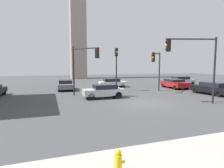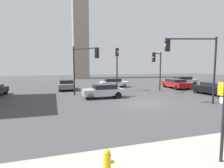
{
  "view_description": "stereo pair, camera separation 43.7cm",
  "coord_description": "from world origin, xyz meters",
  "px_view_note": "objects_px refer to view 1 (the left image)",
  "views": [
    {
      "loc": [
        -7.91,
        -14.5,
        3.35
      ],
      "look_at": [
        -1.47,
        4.46,
        1.31
      ],
      "focal_mm": 29.72,
      "sensor_mm": 36.0,
      "label": 1
    },
    {
      "loc": [
        -7.49,
        -14.63,
        3.35
      ],
      "look_at": [
        -1.47,
        4.46,
        1.31
      ],
      "focal_mm": 29.72,
      "sensor_mm": 36.0,
      "label": 2
    }
  ],
  "objects_px": {
    "car_6": "(112,83)",
    "car_5": "(181,80)",
    "traffic_light_0": "(193,56)",
    "car_2": "(65,85)",
    "traffic_light_3": "(156,63)",
    "car_3": "(174,83)",
    "fire_hydrant": "(118,162)",
    "car_1": "(212,88)",
    "traffic_light_2": "(116,62)",
    "traffic_light_1": "(85,61)",
    "car_4": "(104,91)"
  },
  "relations": [
    {
      "from": "traffic_light_0",
      "to": "car_2",
      "type": "height_order",
      "value": "traffic_light_0"
    },
    {
      "from": "traffic_light_3",
      "to": "car_1",
      "type": "height_order",
      "value": "traffic_light_3"
    },
    {
      "from": "car_1",
      "to": "car_6",
      "type": "bearing_deg",
      "value": 34.23
    },
    {
      "from": "traffic_light_2",
      "to": "traffic_light_3",
      "type": "xyz_separation_m",
      "value": [
        4.38,
        -2.29,
        -0.24
      ]
    },
    {
      "from": "fire_hydrant",
      "to": "car_6",
      "type": "distance_m",
      "value": 22.71
    },
    {
      "from": "car_6",
      "to": "car_5",
      "type": "bearing_deg",
      "value": 4.1
    },
    {
      "from": "car_6",
      "to": "car_1",
      "type": "bearing_deg",
      "value": -45.84
    },
    {
      "from": "traffic_light_3",
      "to": "car_6",
      "type": "bearing_deg",
      "value": -105.46
    },
    {
      "from": "traffic_light_1",
      "to": "car_1",
      "type": "bearing_deg",
      "value": 36.21
    },
    {
      "from": "traffic_light_3",
      "to": "car_3",
      "type": "xyz_separation_m",
      "value": [
        4.75,
        2.64,
        -2.85
      ]
    },
    {
      "from": "traffic_light_1",
      "to": "car_5",
      "type": "height_order",
      "value": "traffic_light_1"
    },
    {
      "from": "traffic_light_1",
      "to": "traffic_light_0",
      "type": "bearing_deg",
      "value": 10.14
    },
    {
      "from": "car_1",
      "to": "car_5",
      "type": "xyz_separation_m",
      "value": [
        4.1,
        10.15,
        0.01
      ]
    },
    {
      "from": "fire_hydrant",
      "to": "car_5",
      "type": "distance_m",
      "value": 29.21
    },
    {
      "from": "traffic_light_2",
      "to": "fire_hydrant",
      "type": "bearing_deg",
      "value": -29.25
    },
    {
      "from": "traffic_light_2",
      "to": "car_3",
      "type": "distance_m",
      "value": 9.64
    },
    {
      "from": "traffic_light_3",
      "to": "car_6",
      "type": "relative_size",
      "value": 1.18
    },
    {
      "from": "traffic_light_2",
      "to": "car_3",
      "type": "xyz_separation_m",
      "value": [
        9.13,
        0.34,
        -3.08
      ]
    },
    {
      "from": "fire_hydrant",
      "to": "car_1",
      "type": "height_order",
      "value": "car_1"
    },
    {
      "from": "traffic_light_0",
      "to": "traffic_light_1",
      "type": "height_order",
      "value": "traffic_light_0"
    },
    {
      "from": "traffic_light_2",
      "to": "traffic_light_3",
      "type": "relative_size",
      "value": 1.1
    },
    {
      "from": "car_1",
      "to": "car_3",
      "type": "height_order",
      "value": "car_1"
    },
    {
      "from": "traffic_light_0",
      "to": "car_3",
      "type": "bearing_deg",
      "value": -103.36
    },
    {
      "from": "traffic_light_1",
      "to": "traffic_light_2",
      "type": "height_order",
      "value": "traffic_light_2"
    },
    {
      "from": "traffic_light_2",
      "to": "car_5",
      "type": "relative_size",
      "value": 1.21
    },
    {
      "from": "traffic_light_0",
      "to": "car_2",
      "type": "relative_size",
      "value": 1.31
    },
    {
      "from": "traffic_light_0",
      "to": "traffic_light_2",
      "type": "xyz_separation_m",
      "value": [
        -3.57,
        9.22,
        -0.36
      ]
    },
    {
      "from": "car_2",
      "to": "car_4",
      "type": "xyz_separation_m",
      "value": [
        3.16,
        -7.69,
        0.03
      ]
    },
    {
      "from": "fire_hydrant",
      "to": "car_6",
      "type": "relative_size",
      "value": 0.17
    },
    {
      "from": "traffic_light_1",
      "to": "car_4",
      "type": "bearing_deg",
      "value": 2.33
    },
    {
      "from": "traffic_light_2",
      "to": "car_5",
      "type": "height_order",
      "value": "traffic_light_2"
    },
    {
      "from": "traffic_light_2",
      "to": "car_2",
      "type": "height_order",
      "value": "traffic_light_2"
    },
    {
      "from": "car_5",
      "to": "car_6",
      "type": "relative_size",
      "value": 1.07
    },
    {
      "from": "traffic_light_0",
      "to": "car_5",
      "type": "xyz_separation_m",
      "value": [
        9.98,
        13.47,
        -3.42
      ]
    },
    {
      "from": "car_1",
      "to": "car_4",
      "type": "distance_m",
      "value": 12.49
    },
    {
      "from": "car_2",
      "to": "car_6",
      "type": "bearing_deg",
      "value": 99.82
    },
    {
      "from": "traffic_light_0",
      "to": "car_3",
      "type": "relative_size",
      "value": 1.21
    },
    {
      "from": "car_2",
      "to": "car_3",
      "type": "bearing_deg",
      "value": 81.31
    },
    {
      "from": "traffic_light_2",
      "to": "car_4",
      "type": "distance_m",
      "value": 5.97
    },
    {
      "from": "traffic_light_0",
      "to": "car_4",
      "type": "bearing_deg",
      "value": -20.76
    },
    {
      "from": "traffic_light_3",
      "to": "car_6",
      "type": "distance_m",
      "value": 7.98
    },
    {
      "from": "traffic_light_1",
      "to": "car_6",
      "type": "relative_size",
      "value": 1.27
    },
    {
      "from": "traffic_light_1",
      "to": "car_3",
      "type": "height_order",
      "value": "traffic_light_1"
    },
    {
      "from": "traffic_light_0",
      "to": "car_4",
      "type": "height_order",
      "value": "traffic_light_0"
    },
    {
      "from": "traffic_light_2",
      "to": "fire_hydrant",
      "type": "xyz_separation_m",
      "value": [
        -6.26,
        -17.22,
        -3.31
      ]
    },
    {
      "from": "fire_hydrant",
      "to": "car_4",
      "type": "relative_size",
      "value": 0.18
    },
    {
      "from": "traffic_light_2",
      "to": "car_1",
      "type": "height_order",
      "value": "traffic_light_2"
    },
    {
      "from": "traffic_light_0",
      "to": "car_2",
      "type": "distance_m",
      "value": 16.31
    },
    {
      "from": "traffic_light_3",
      "to": "car_3",
      "type": "relative_size",
      "value": 1.05
    },
    {
      "from": "traffic_light_0",
      "to": "traffic_light_2",
      "type": "bearing_deg",
      "value": -52.02
    }
  ]
}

